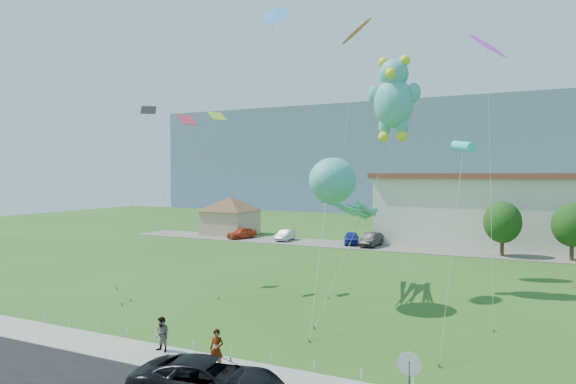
{
  "coord_description": "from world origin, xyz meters",
  "views": [
    {
      "loc": [
        13.07,
        -20.27,
        8.1
      ],
      "look_at": [
        -0.73,
        8.0,
        7.0
      ],
      "focal_mm": 32.0,
      "sensor_mm": 36.0,
      "label": 1
    }
  ],
  "objects_px": {
    "pedestrian_left": "(217,349)",
    "parked_car_blue": "(352,238)",
    "pavilion": "(230,212)",
    "parked_car_red": "(242,233)",
    "parked_car_black": "(371,239)",
    "suv": "(209,381)",
    "pedestrian_right": "(162,334)",
    "parked_car_silver": "(286,235)",
    "teddy_bear_kite": "(394,97)",
    "stop_sign": "(409,371)",
    "octopus_kite": "(340,192)"
  },
  "relations": [
    {
      "from": "parked_car_blue",
      "to": "pedestrian_left",
      "type": "bearing_deg",
      "value": -98.23
    },
    {
      "from": "pedestrian_left",
      "to": "octopus_kite",
      "type": "xyz_separation_m",
      "value": [
        0.34,
        13.58,
        6.03
      ]
    },
    {
      "from": "parked_car_blue",
      "to": "teddy_bear_kite",
      "type": "xyz_separation_m",
      "value": [
        9.93,
        -20.07,
        12.75
      ]
    },
    {
      "from": "pedestrian_left",
      "to": "teddy_bear_kite",
      "type": "height_order",
      "value": "teddy_bear_kite"
    },
    {
      "from": "parked_car_black",
      "to": "teddy_bear_kite",
      "type": "height_order",
      "value": "teddy_bear_kite"
    },
    {
      "from": "stop_sign",
      "to": "suv",
      "type": "relative_size",
      "value": 0.46
    },
    {
      "from": "pavilion",
      "to": "parked_car_black",
      "type": "relative_size",
      "value": 2.01
    },
    {
      "from": "parked_car_red",
      "to": "stop_sign",
      "type": "bearing_deg",
      "value": -33.24
    },
    {
      "from": "pedestrian_right",
      "to": "parked_car_silver",
      "type": "relative_size",
      "value": 0.4
    },
    {
      "from": "pedestrian_right",
      "to": "pedestrian_left",
      "type": "bearing_deg",
      "value": -4.27
    },
    {
      "from": "stop_sign",
      "to": "pedestrian_left",
      "type": "xyz_separation_m",
      "value": [
        -8.17,
        1.32,
        -0.95
      ]
    },
    {
      "from": "teddy_bear_kite",
      "to": "parked_car_red",
      "type": "bearing_deg",
      "value": 141.48
    },
    {
      "from": "stop_sign",
      "to": "parked_car_red",
      "type": "xyz_separation_m",
      "value": [
        -29.62,
        38.78,
        -1.12
      ]
    },
    {
      "from": "stop_sign",
      "to": "pedestrian_right",
      "type": "bearing_deg",
      "value": 170.38
    },
    {
      "from": "teddy_bear_kite",
      "to": "parked_car_blue",
      "type": "bearing_deg",
      "value": 116.31
    },
    {
      "from": "parked_car_silver",
      "to": "octopus_kite",
      "type": "distance_m",
      "value": 29.95
    },
    {
      "from": "stop_sign",
      "to": "parked_car_silver",
      "type": "relative_size",
      "value": 0.64
    },
    {
      "from": "suv",
      "to": "parked_car_black",
      "type": "bearing_deg",
      "value": -1.54
    },
    {
      "from": "pavilion",
      "to": "teddy_bear_kite",
      "type": "relative_size",
      "value": 0.56
    },
    {
      "from": "parked_car_blue",
      "to": "octopus_kite",
      "type": "distance_m",
      "value": 26.73
    },
    {
      "from": "parked_car_silver",
      "to": "pavilion",
      "type": "bearing_deg",
      "value": 161.38
    },
    {
      "from": "pavilion",
      "to": "parked_car_red",
      "type": "distance_m",
      "value": 5.66
    },
    {
      "from": "pedestrian_left",
      "to": "stop_sign",
      "type": "bearing_deg",
      "value": -16.64
    },
    {
      "from": "pavilion",
      "to": "stop_sign",
      "type": "relative_size",
      "value": 3.68
    },
    {
      "from": "parked_car_blue",
      "to": "parked_car_black",
      "type": "distance_m",
      "value": 2.56
    },
    {
      "from": "pedestrian_right",
      "to": "parked_car_red",
      "type": "height_order",
      "value": "pedestrian_right"
    },
    {
      "from": "pedestrian_right",
      "to": "parked_car_black",
      "type": "distance_m",
      "value": 37.22
    },
    {
      "from": "suv",
      "to": "pedestrian_right",
      "type": "relative_size",
      "value": 3.52
    },
    {
      "from": "parked_car_red",
      "to": "octopus_kite",
      "type": "bearing_deg",
      "value": -28.23
    },
    {
      "from": "pedestrian_right",
      "to": "parked_car_silver",
      "type": "distance_m",
      "value": 39.44
    },
    {
      "from": "parked_car_red",
      "to": "parked_car_black",
      "type": "relative_size",
      "value": 0.88
    },
    {
      "from": "pedestrian_left",
      "to": "parked_car_blue",
      "type": "height_order",
      "value": "pedestrian_left"
    },
    {
      "from": "pavilion",
      "to": "parked_car_red",
      "type": "xyz_separation_m",
      "value": [
        3.88,
        -3.43,
        -2.28
      ]
    },
    {
      "from": "octopus_kite",
      "to": "teddy_bear_kite",
      "type": "xyz_separation_m",
      "value": [
        2.21,
        4.76,
        6.58
      ]
    },
    {
      "from": "pedestrian_left",
      "to": "parked_car_silver",
      "type": "bearing_deg",
      "value": 104.89
    },
    {
      "from": "pedestrian_left",
      "to": "parked_car_blue",
      "type": "distance_m",
      "value": 39.12
    },
    {
      "from": "stop_sign",
      "to": "parked_car_black",
      "type": "bearing_deg",
      "value": 108.44
    },
    {
      "from": "suv",
      "to": "stop_sign",
      "type": "bearing_deg",
      "value": -89.23
    },
    {
      "from": "parked_car_blue",
      "to": "parked_car_black",
      "type": "xyz_separation_m",
      "value": [
        2.49,
        -0.59,
        0.03
      ]
    },
    {
      "from": "suv",
      "to": "parked_car_black",
      "type": "height_order",
      "value": "suv"
    },
    {
      "from": "parked_car_red",
      "to": "suv",
      "type": "bearing_deg",
      "value": -40.89
    },
    {
      "from": "suv",
      "to": "pedestrian_left",
      "type": "bearing_deg",
      "value": 18.26
    },
    {
      "from": "parked_car_red",
      "to": "octopus_kite",
      "type": "distance_m",
      "value": 32.91
    },
    {
      "from": "stop_sign",
      "to": "parked_car_blue",
      "type": "xyz_separation_m",
      "value": [
        -15.54,
        39.74,
        -1.09
      ]
    },
    {
      "from": "pavilion",
      "to": "pedestrian_left",
      "type": "distance_m",
      "value": 48.14
    },
    {
      "from": "parked_car_silver",
      "to": "octopus_kite",
      "type": "height_order",
      "value": "octopus_kite"
    },
    {
      "from": "suv",
      "to": "parked_car_blue",
      "type": "distance_m",
      "value": 42.0
    },
    {
      "from": "pavilion",
      "to": "pedestrian_right",
      "type": "distance_m",
      "value": 45.9
    },
    {
      "from": "parked_car_silver",
      "to": "parked_car_blue",
      "type": "xyz_separation_m",
      "value": [
        8.3,
        0.31,
        0.07
      ]
    },
    {
      "from": "parked_car_black",
      "to": "octopus_kite",
      "type": "xyz_separation_m",
      "value": [
        5.22,
        -24.24,
        6.14
      ]
    }
  ]
}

